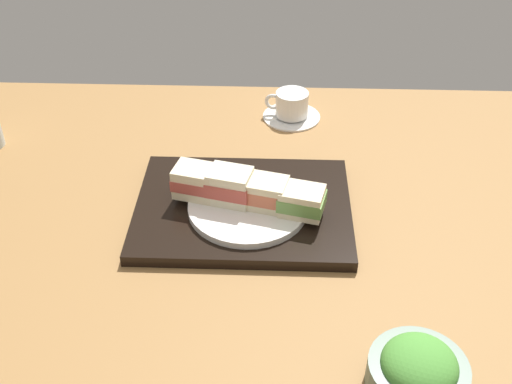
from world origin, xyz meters
TOP-DOWN VIEW (x-y plane):
  - ground_plane at (0.00, 0.00)cm, footprint 140.00×100.00cm
  - serving_tray at (-1.62, 1.58)cm, footprint 37.98×29.02cm
  - sandwich_plate at (-0.73, 0.41)cm, footprint 20.89×20.89cm
  - sandwich_nearmost at (-9.98, 2.68)cm, footprint 8.56×7.25cm
  - sandwich_inner_near at (-3.81, 1.16)cm, footprint 8.75×7.36cm
  - sandwich_inner_far at (2.36, -0.35)cm, footprint 8.61×7.11cm
  - sandwich_farmost at (8.53, -1.87)cm, footprint 8.73×7.35cm
  - salad_bowl at (22.94, -34.27)cm, footprint 13.10×13.10cm
  - coffee_cup at (7.16, 35.77)cm, footprint 12.68×12.68cm

SIDE VIEW (x-z plane):
  - ground_plane at x=0.00cm, z-range -3.00..0.00cm
  - serving_tray at x=-1.62cm, z-range 0.00..2.11cm
  - coffee_cup at x=7.16cm, z-range -0.42..5.70cm
  - sandwich_plate at x=-0.73cm, z-range 2.11..3.33cm
  - salad_bowl at x=22.94cm, z-range -0.43..6.91cm
  - sandwich_farmost at x=8.53cm, z-range 3.33..8.12cm
  - sandwich_inner_far at x=2.36cm, z-range 3.33..8.46cm
  - sandwich_nearmost at x=-9.98cm, z-range 3.33..8.86cm
  - sandwich_inner_near at x=-3.81cm, z-range 3.33..9.34cm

